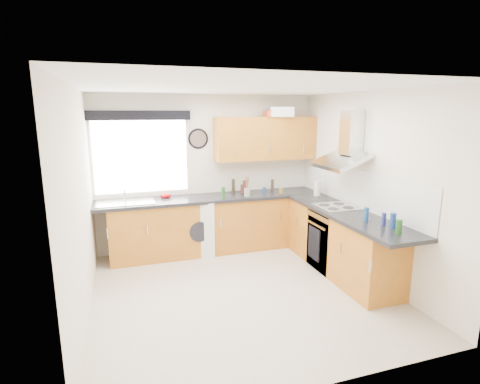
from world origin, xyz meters
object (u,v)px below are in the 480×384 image
object	(u,v)px
upper_cabinets	(266,138)
washing_machine	(196,226)
extractor_hood	(346,146)
oven	(334,240)

from	to	relation	value
upper_cabinets	washing_machine	size ratio (longest dim) A/B	1.95
upper_cabinets	extractor_hood	bearing A→B (deg)	-63.87
upper_cabinets	washing_machine	xyz separation A→B (m)	(-1.23, -0.10, -1.36)
extractor_hood	washing_machine	size ratio (longest dim) A/B	0.89
oven	upper_cabinets	distance (m)	1.99
oven	washing_machine	bearing A→B (deg)	145.51
extractor_hood	upper_cabinets	world-z (taller)	upper_cabinets
washing_machine	oven	bearing A→B (deg)	-20.50
oven	extractor_hood	world-z (taller)	extractor_hood
extractor_hood	oven	bearing A→B (deg)	180.00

